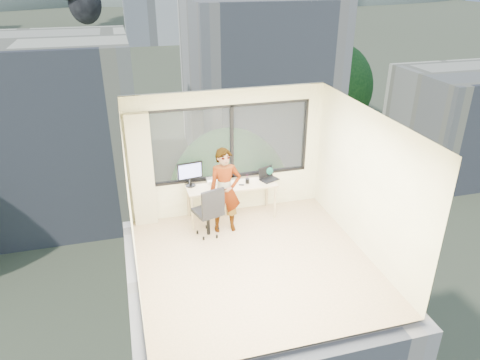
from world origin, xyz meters
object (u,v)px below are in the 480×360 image
object	(u,v)px
monitor	(190,174)
handbag	(267,171)
game_console	(214,180)
chair	(208,210)
laptop	(269,175)
desk	(232,201)
person	(225,191)

from	to	relation	value
monitor	handbag	bearing A→B (deg)	-6.94
handbag	game_console	bearing A→B (deg)	-168.61
game_console	chair	bearing A→B (deg)	-114.44
chair	laptop	distance (m)	1.53
chair	laptop	size ratio (longest dim) A/B	2.88
chair	monitor	world-z (taller)	monitor
desk	person	xyz separation A→B (m)	(-0.24, -0.44, 0.48)
laptop	desk	bearing A→B (deg)	157.63
person	chair	bearing A→B (deg)	-161.80
monitor	handbag	xyz separation A→B (m)	(1.60, 0.03, -0.14)
desk	handbag	bearing A→B (deg)	12.48
desk	laptop	bearing A→B (deg)	-0.65
desk	person	distance (m)	0.69
person	game_console	size ratio (longest dim) A/B	6.13
monitor	chair	bearing A→B (deg)	-81.53
desk	handbag	distance (m)	0.95
chair	monitor	xyz separation A→B (m)	(-0.20, 0.68, 0.47)
desk	monitor	size ratio (longest dim) A/B	3.53
person	handbag	world-z (taller)	person
desk	monitor	xyz separation A→B (m)	(-0.80, 0.15, 0.63)
handbag	laptop	bearing A→B (deg)	-77.48
monitor	game_console	world-z (taller)	monitor
chair	game_console	bearing A→B (deg)	51.78
person	handbag	xyz separation A→B (m)	(1.04, 0.62, 0.01)
desk	game_console	world-z (taller)	game_console
monitor	handbag	distance (m)	1.61
person	monitor	world-z (taller)	person
handbag	chair	bearing A→B (deg)	-140.54
person	game_console	bearing A→B (deg)	100.75
game_console	handbag	world-z (taller)	handbag
desk	chair	distance (m)	0.82
handbag	person	bearing A→B (deg)	-136.70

